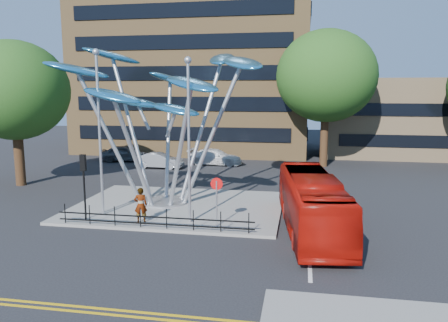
% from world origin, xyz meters
% --- Properties ---
extents(ground, '(120.00, 120.00, 0.00)m').
position_xyz_m(ground, '(0.00, 0.00, 0.00)').
color(ground, black).
rests_on(ground, ground).
extents(traffic_island, '(12.00, 9.00, 0.15)m').
position_xyz_m(traffic_island, '(-1.00, 6.00, 0.07)').
color(traffic_island, slate).
rests_on(traffic_island, ground).
extents(double_yellow_near, '(40.00, 0.12, 0.01)m').
position_xyz_m(double_yellow_near, '(0.00, -6.00, 0.01)').
color(double_yellow_near, gold).
rests_on(double_yellow_near, ground).
extents(double_yellow_far, '(40.00, 0.12, 0.01)m').
position_xyz_m(double_yellow_far, '(0.00, -6.30, 0.01)').
color(double_yellow_far, gold).
rests_on(double_yellow_far, ground).
extents(brick_tower, '(25.00, 15.00, 30.00)m').
position_xyz_m(brick_tower, '(-6.00, 32.00, 15.00)').
color(brick_tower, olive).
rests_on(brick_tower, ground).
extents(low_building_near, '(15.00, 8.00, 8.00)m').
position_xyz_m(low_building_near, '(16.00, 30.00, 4.00)').
color(low_building_near, tan).
rests_on(low_building_near, ground).
extents(tree_right, '(8.80, 8.80, 12.11)m').
position_xyz_m(tree_right, '(8.00, 22.00, 8.04)').
color(tree_right, black).
rests_on(tree_right, ground).
extents(tree_left, '(7.60, 7.60, 10.32)m').
position_xyz_m(tree_left, '(-14.00, 10.00, 6.79)').
color(tree_left, black).
rests_on(tree_left, ground).
extents(leaf_sculpture, '(12.72, 9.54, 9.51)m').
position_xyz_m(leaf_sculpture, '(-2.07, 6.68, 6.87)').
color(leaf_sculpture, '#9EA0A5').
rests_on(leaf_sculpture, traffic_island).
extents(street_lamp_left, '(0.36, 0.36, 8.80)m').
position_xyz_m(street_lamp_left, '(-4.50, 3.50, 5.36)').
color(street_lamp_left, '#9EA0A5').
rests_on(street_lamp_left, traffic_island).
extents(street_lamp_right, '(0.36, 0.36, 8.30)m').
position_xyz_m(street_lamp_right, '(0.50, 3.00, 5.09)').
color(street_lamp_right, '#9EA0A5').
rests_on(street_lamp_right, traffic_island).
extents(traffic_light_island, '(0.28, 0.18, 3.42)m').
position_xyz_m(traffic_light_island, '(-5.00, 2.50, 2.61)').
color(traffic_light_island, black).
rests_on(traffic_light_island, traffic_island).
extents(no_entry_sign_island, '(0.60, 0.10, 2.45)m').
position_xyz_m(no_entry_sign_island, '(2.00, 2.52, 1.82)').
color(no_entry_sign_island, '#9EA0A5').
rests_on(no_entry_sign_island, traffic_island).
extents(pedestrian_railing_front, '(10.00, 0.06, 1.00)m').
position_xyz_m(pedestrian_railing_front, '(-1.00, 1.70, 0.55)').
color(pedestrian_railing_front, black).
rests_on(pedestrian_railing_front, traffic_island).
extents(red_bus, '(3.63, 10.37, 2.83)m').
position_xyz_m(red_bus, '(6.60, 3.08, 1.41)').
color(red_bus, '#A40F07').
rests_on(red_bus, ground).
extents(pedestrian, '(0.77, 0.63, 1.81)m').
position_xyz_m(pedestrian, '(-1.95, 2.50, 1.06)').
color(pedestrian, gray).
rests_on(pedestrian, traffic_island).
extents(parked_car_left, '(4.81, 2.46, 1.57)m').
position_xyz_m(parked_car_left, '(-10.81, 21.42, 0.78)').
color(parked_car_left, '#3E4146').
rests_on(parked_car_left, ground).
extents(parked_car_mid, '(4.19, 1.48, 1.38)m').
position_xyz_m(parked_car_mid, '(-6.31, 18.46, 0.69)').
color(parked_car_mid, '#B0B3B8').
rests_on(parked_car_mid, ground).
extents(parked_car_right, '(5.10, 2.35, 1.45)m').
position_xyz_m(parked_car_right, '(-1.81, 21.14, 0.72)').
color(parked_car_right, silver).
rests_on(parked_car_right, ground).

